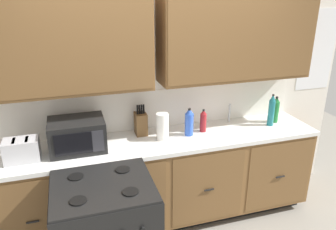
{
  "coord_description": "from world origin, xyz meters",
  "views": [
    {
      "loc": [
        -0.77,
        -2.47,
        2.3
      ],
      "look_at": [
        0.07,
        0.27,
        1.19
      ],
      "focal_mm": 35.45,
      "sensor_mm": 36.0,
      "label": 1
    }
  ],
  "objects_px": {
    "bottle_teal": "(271,110)",
    "bottle_green": "(275,110)",
    "microwave": "(77,135)",
    "bottle_blue": "(189,122)",
    "toaster": "(22,150)",
    "bottle_red": "(203,121)",
    "knife_block": "(141,123)",
    "paper_towel_roll": "(162,127)"
  },
  "relations": [
    {
      "from": "bottle_teal",
      "to": "bottle_green",
      "type": "relative_size",
      "value": 1.19
    },
    {
      "from": "bottle_blue",
      "to": "bottle_red",
      "type": "xyz_separation_m",
      "value": [
        0.17,
        0.04,
        -0.02
      ]
    },
    {
      "from": "bottle_red",
      "to": "bottle_green",
      "type": "bearing_deg",
      "value": 0.5
    },
    {
      "from": "knife_block",
      "to": "bottle_red",
      "type": "bearing_deg",
      "value": -10.58
    },
    {
      "from": "paper_towel_roll",
      "to": "bottle_green",
      "type": "bearing_deg",
      "value": 2.93
    },
    {
      "from": "paper_towel_roll",
      "to": "bottle_green",
      "type": "height_order",
      "value": "bottle_green"
    },
    {
      "from": "bottle_teal",
      "to": "bottle_blue",
      "type": "height_order",
      "value": "bottle_teal"
    },
    {
      "from": "bottle_teal",
      "to": "bottle_green",
      "type": "xyz_separation_m",
      "value": [
        0.1,
        0.07,
        -0.03
      ]
    },
    {
      "from": "microwave",
      "to": "paper_towel_roll",
      "type": "height_order",
      "value": "microwave"
    },
    {
      "from": "bottle_teal",
      "to": "bottle_red",
      "type": "bearing_deg",
      "value": 175.51
    },
    {
      "from": "toaster",
      "to": "bottle_blue",
      "type": "xyz_separation_m",
      "value": [
        1.51,
        0.07,
        0.04
      ]
    },
    {
      "from": "microwave",
      "to": "bottle_blue",
      "type": "height_order",
      "value": "microwave"
    },
    {
      "from": "microwave",
      "to": "paper_towel_roll",
      "type": "bearing_deg",
      "value": -1.46
    },
    {
      "from": "paper_towel_roll",
      "to": "bottle_blue",
      "type": "height_order",
      "value": "bottle_blue"
    },
    {
      "from": "knife_block",
      "to": "bottle_teal",
      "type": "xyz_separation_m",
      "value": [
        1.35,
        -0.17,
        0.05
      ]
    },
    {
      "from": "toaster",
      "to": "bottle_red",
      "type": "distance_m",
      "value": 1.68
    },
    {
      "from": "paper_towel_roll",
      "to": "bottle_teal",
      "type": "distance_m",
      "value": 1.18
    },
    {
      "from": "bottle_teal",
      "to": "paper_towel_roll",
      "type": "bearing_deg",
      "value": -180.0
    },
    {
      "from": "toaster",
      "to": "knife_block",
      "type": "bearing_deg",
      "value": 12.19
    },
    {
      "from": "bottle_teal",
      "to": "microwave",
      "type": "bearing_deg",
      "value": 179.42
    },
    {
      "from": "toaster",
      "to": "paper_towel_roll",
      "type": "distance_m",
      "value": 1.23
    },
    {
      "from": "microwave",
      "to": "bottle_green",
      "type": "relative_size",
      "value": 1.7
    },
    {
      "from": "toaster",
      "to": "bottle_green",
      "type": "relative_size",
      "value": 0.99
    },
    {
      "from": "toaster",
      "to": "bottle_blue",
      "type": "distance_m",
      "value": 1.51
    },
    {
      "from": "paper_towel_roll",
      "to": "bottle_red",
      "type": "relative_size",
      "value": 1.11
    },
    {
      "from": "knife_block",
      "to": "bottle_red",
      "type": "height_order",
      "value": "knife_block"
    },
    {
      "from": "knife_block",
      "to": "bottle_green",
      "type": "bearing_deg",
      "value": -4.23
    },
    {
      "from": "paper_towel_roll",
      "to": "bottle_teal",
      "type": "xyz_separation_m",
      "value": [
        1.18,
        0.0,
        0.03
      ]
    },
    {
      "from": "knife_block",
      "to": "bottle_teal",
      "type": "bearing_deg",
      "value": -7.27
    },
    {
      "from": "bottle_green",
      "to": "bottle_blue",
      "type": "bearing_deg",
      "value": -177.23
    },
    {
      "from": "toaster",
      "to": "knife_block",
      "type": "distance_m",
      "value": 1.09
    },
    {
      "from": "bottle_red",
      "to": "bottle_teal",
      "type": "bearing_deg",
      "value": -4.49
    },
    {
      "from": "microwave",
      "to": "bottle_blue",
      "type": "bearing_deg",
      "value": -0.16
    },
    {
      "from": "microwave",
      "to": "bottle_teal",
      "type": "height_order",
      "value": "bottle_teal"
    },
    {
      "from": "toaster",
      "to": "bottle_green",
      "type": "bearing_deg",
      "value": 2.8
    },
    {
      "from": "bottle_blue",
      "to": "toaster",
      "type": "bearing_deg",
      "value": -177.18
    },
    {
      "from": "microwave",
      "to": "bottle_green",
      "type": "bearing_deg",
      "value": 1.27
    },
    {
      "from": "knife_block",
      "to": "bottle_red",
      "type": "distance_m",
      "value": 0.62
    },
    {
      "from": "knife_block",
      "to": "microwave",
      "type": "bearing_deg",
      "value": -165.95
    },
    {
      "from": "paper_towel_roll",
      "to": "bottle_red",
      "type": "height_order",
      "value": "paper_towel_roll"
    },
    {
      "from": "toaster",
      "to": "bottle_red",
      "type": "bearing_deg",
      "value": 3.94
    },
    {
      "from": "toaster",
      "to": "bottle_red",
      "type": "height_order",
      "value": "bottle_red"
    }
  ]
}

